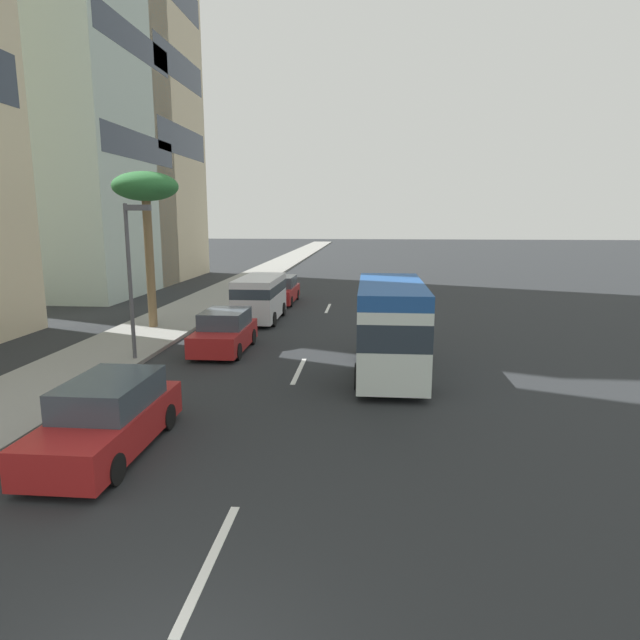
{
  "coord_description": "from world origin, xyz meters",
  "views": [
    {
      "loc": [
        -4.64,
        -2.38,
        5.24
      ],
      "look_at": [
        17.27,
        -0.38,
        1.07
      ],
      "focal_mm": 30.46,
      "sensor_mm": 36.0,
      "label": 1
    }
  ],
  "objects_px": {
    "minibus_fourth": "(391,325)",
    "palm_tree": "(146,192)",
    "street_lamp": "(132,262)",
    "car_lead": "(108,418)",
    "car_second": "(225,332)",
    "van_third": "(260,296)",
    "car_fifth": "(280,290)"
  },
  "relations": [
    {
      "from": "car_lead",
      "to": "palm_tree",
      "type": "distance_m",
      "value": 15.04
    },
    {
      "from": "car_fifth",
      "to": "palm_tree",
      "type": "xyz_separation_m",
      "value": [
        -8.71,
        4.67,
        5.58
      ]
    },
    {
      "from": "minibus_fourth",
      "to": "car_second",
      "type": "bearing_deg",
      "value": 67.27
    },
    {
      "from": "car_lead",
      "to": "minibus_fourth",
      "type": "relative_size",
      "value": 0.74
    },
    {
      "from": "car_second",
      "to": "palm_tree",
      "type": "bearing_deg",
      "value": -130.2
    },
    {
      "from": "car_lead",
      "to": "minibus_fourth",
      "type": "xyz_separation_m",
      "value": [
        6.8,
        -6.56,
        0.93
      ]
    },
    {
      "from": "van_third",
      "to": "car_fifth",
      "type": "height_order",
      "value": "van_third"
    },
    {
      "from": "car_fifth",
      "to": "street_lamp",
      "type": "relative_size",
      "value": 0.84
    },
    {
      "from": "van_third",
      "to": "street_lamp",
      "type": "distance_m",
      "value": 9.25
    },
    {
      "from": "car_lead",
      "to": "car_fifth",
      "type": "bearing_deg",
      "value": 179.13
    },
    {
      "from": "street_lamp",
      "to": "car_fifth",
      "type": "bearing_deg",
      "value": -11.43
    },
    {
      "from": "street_lamp",
      "to": "car_lead",
      "type": "bearing_deg",
      "value": -161.0
    },
    {
      "from": "minibus_fourth",
      "to": "palm_tree",
      "type": "height_order",
      "value": "palm_tree"
    },
    {
      "from": "minibus_fourth",
      "to": "palm_tree",
      "type": "distance_m",
      "value": 13.51
    },
    {
      "from": "car_second",
      "to": "street_lamp",
      "type": "xyz_separation_m",
      "value": [
        -1.96,
        2.73,
        2.92
      ]
    },
    {
      "from": "car_lead",
      "to": "van_third",
      "type": "xyz_separation_m",
      "value": [
        16.0,
        -0.27,
        0.52
      ]
    },
    {
      "from": "palm_tree",
      "to": "street_lamp",
      "type": "distance_m",
      "value": 6.58
    },
    {
      "from": "van_third",
      "to": "car_fifth",
      "type": "xyz_separation_m",
      "value": [
        5.99,
        -0.07,
        -0.52
      ]
    },
    {
      "from": "van_third",
      "to": "palm_tree",
      "type": "distance_m",
      "value": 7.37
    },
    {
      "from": "car_fifth",
      "to": "palm_tree",
      "type": "bearing_deg",
      "value": -28.2
    },
    {
      "from": "minibus_fourth",
      "to": "street_lamp",
      "type": "xyz_separation_m",
      "value": [
        0.73,
        9.15,
        1.98
      ]
    },
    {
      "from": "car_fifth",
      "to": "street_lamp",
      "type": "height_order",
      "value": "street_lamp"
    },
    {
      "from": "van_third",
      "to": "minibus_fourth",
      "type": "height_order",
      "value": "minibus_fourth"
    },
    {
      "from": "car_lead",
      "to": "palm_tree",
      "type": "relative_size",
      "value": 0.65
    },
    {
      "from": "car_second",
      "to": "car_lead",
      "type": "bearing_deg",
      "value": -0.85
    },
    {
      "from": "car_second",
      "to": "palm_tree",
      "type": "height_order",
      "value": "palm_tree"
    },
    {
      "from": "car_lead",
      "to": "car_second",
      "type": "xyz_separation_m",
      "value": [
        9.49,
        -0.14,
        -0.02
      ]
    },
    {
      "from": "palm_tree",
      "to": "van_third",
      "type": "bearing_deg",
      "value": -59.42
    },
    {
      "from": "car_fifth",
      "to": "street_lamp",
      "type": "bearing_deg",
      "value": -11.43
    },
    {
      "from": "minibus_fourth",
      "to": "palm_tree",
      "type": "relative_size",
      "value": 0.88
    },
    {
      "from": "palm_tree",
      "to": "minibus_fourth",
      "type": "bearing_deg",
      "value": -120.72
    },
    {
      "from": "minibus_fourth",
      "to": "car_fifth",
      "type": "relative_size",
      "value": 1.34
    }
  ]
}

